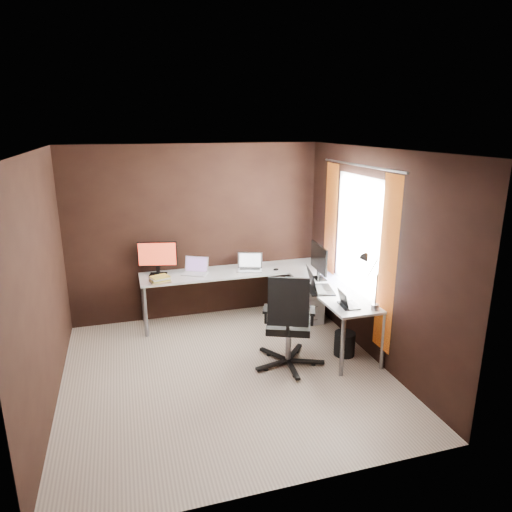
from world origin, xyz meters
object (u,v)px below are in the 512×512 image
(book_stack, at_px, (160,279))
(laptop_white, at_px, (195,270))
(laptop_silver, at_px, (250,266))
(monitor_right, at_px, (319,260))
(monitor_left, at_px, (157,256))
(drawer_pedestal, at_px, (304,300))
(laptop_black_small, at_px, (347,303))
(laptop_black_big, at_px, (317,286))
(desk_lamp, at_px, (369,274))
(office_chair, at_px, (288,339))
(wastebasket, at_px, (345,344))

(book_stack, bearing_deg, laptop_white, 24.71)
(laptop_white, distance_m, laptop_silver, 0.78)
(laptop_white, bearing_deg, monitor_right, 3.39)
(monitor_left, xyz_separation_m, laptop_silver, (1.28, -0.16, -0.21))
(book_stack, bearing_deg, monitor_right, -13.23)
(drawer_pedestal, distance_m, laptop_black_small, 1.40)
(drawer_pedestal, xyz_separation_m, laptop_black_big, (-0.15, -0.74, 0.49))
(drawer_pedestal, bearing_deg, laptop_white, 165.65)
(laptop_black_small, xyz_separation_m, desk_lamp, (0.19, -0.12, 0.37))
(laptop_black_big, distance_m, laptop_black_small, 0.58)
(laptop_silver, relative_size, office_chair, 0.36)
(office_chair, xyz_separation_m, wastebasket, (0.76, 0.05, -0.19))
(drawer_pedestal, bearing_deg, wastebasket, -86.45)
(monitor_right, height_order, office_chair, monitor_right)
(monitor_left, bearing_deg, desk_lamp, -28.73)
(drawer_pedestal, height_order, book_stack, book_stack)
(laptop_silver, bearing_deg, desk_lamp, -44.70)
(monitor_right, bearing_deg, monitor_left, 73.01)
(laptop_black_small, xyz_separation_m, office_chair, (-0.66, 0.13, -0.43))
(laptop_white, relative_size, wastebasket, 1.40)
(wastebasket, bearing_deg, laptop_black_big, 119.01)
(monitor_right, bearing_deg, laptop_black_small, 179.84)
(laptop_white, xyz_separation_m, desk_lamp, (1.66, -1.82, 0.36))
(desk_lamp, distance_m, wastebasket, 1.04)
(drawer_pedestal, height_order, laptop_black_small, laptop_black_small)
(book_stack, height_order, office_chair, office_chair)
(laptop_black_big, relative_size, laptop_black_small, 1.63)
(laptop_black_big, bearing_deg, desk_lamp, -144.58)
(laptop_black_small, distance_m, book_stack, 2.46)
(drawer_pedestal, relative_size, laptop_silver, 1.43)
(laptop_black_big, distance_m, book_stack, 2.07)
(drawer_pedestal, height_order, monitor_left, monitor_left)
(drawer_pedestal, distance_m, desk_lamp, 1.67)
(laptop_black_big, xyz_separation_m, office_chair, (-0.55, -0.44, -0.45))
(laptop_white, relative_size, book_stack, 1.41)
(laptop_silver, bearing_deg, monitor_left, -168.33)
(monitor_right, xyz_separation_m, laptop_silver, (-0.78, 0.66, -0.22))
(monitor_right, height_order, laptop_white, monitor_right)
(wastebasket, bearing_deg, desk_lamp, -74.26)
(laptop_black_small, bearing_deg, desk_lamp, -116.05)
(laptop_white, bearing_deg, laptop_black_small, -20.80)
(office_chair, bearing_deg, laptop_silver, 114.37)
(laptop_white, height_order, wastebasket, laptop_white)
(desk_lamp, bearing_deg, laptop_black_small, 127.01)
(laptop_silver, distance_m, book_stack, 1.30)
(monitor_left, height_order, laptop_silver, monitor_left)
(laptop_silver, xyz_separation_m, wastebasket, (0.80, -1.46, -0.63))
(laptop_white, bearing_deg, book_stack, -127.01)
(drawer_pedestal, height_order, laptop_white, laptop_white)
(book_stack, bearing_deg, laptop_silver, 7.82)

